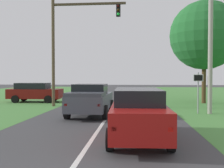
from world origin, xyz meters
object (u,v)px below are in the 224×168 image
keep_moving_sign (198,87)px  utility_pole_right (211,32)px  oak_tree_right (204,35)px  crossing_suv_far (35,92)px  pickup_truck_lead (91,99)px  traffic_light (70,37)px  red_suv_near (138,112)px

keep_moving_sign → utility_pole_right: 3.50m
oak_tree_right → crossing_suv_far: 15.85m
oak_tree_right → utility_pole_right: utility_pole_right is taller
pickup_truck_lead → keep_moving_sign: 6.72m
pickup_truck_lead → traffic_light: 6.85m
pickup_truck_lead → utility_pole_right: bearing=10.5°
oak_tree_right → crossing_suv_far: bearing=-178.7°
pickup_truck_lead → keep_moving_sign: (6.54, 1.37, 0.68)m
crossing_suv_far → utility_pole_right: size_ratio=0.47×
keep_moving_sign → pickup_truck_lead: bearing=-168.1°
red_suv_near → oak_tree_right: bearing=66.3°
keep_moving_sign → oak_tree_right: oak_tree_right is taller
traffic_light → crossing_suv_far: traffic_light is taller
red_suv_near → crossing_suv_far: bearing=124.8°
red_suv_near → keep_moving_sign: size_ratio=1.94×
keep_moving_sign → utility_pole_right: utility_pole_right is taller
traffic_light → red_suv_near: bearing=-63.2°
oak_tree_right → keep_moving_sign: bearing=-107.5°
crossing_suv_far → utility_pole_right: 15.61m
utility_pole_right → crossing_suv_far: bearing=155.4°
pickup_truck_lead → traffic_light: bearing=117.7°
traffic_light → oak_tree_right: bearing=16.8°
utility_pole_right → oak_tree_right: bearing=78.3°
crossing_suv_far → traffic_light: bearing=-36.8°
traffic_light → utility_pole_right: (9.67, -3.27, -0.34)m
utility_pole_right → red_suv_near: bearing=-123.4°
keep_moving_sign → red_suv_near: bearing=-119.1°
pickup_truck_lead → traffic_light: size_ratio=0.59×
keep_moving_sign → utility_pole_right: (0.71, -0.03, 3.42)m
oak_tree_right → red_suv_near: bearing=-113.7°
traffic_light → utility_pole_right: size_ratio=0.84×
pickup_truck_lead → crossing_suv_far: bearing=130.2°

